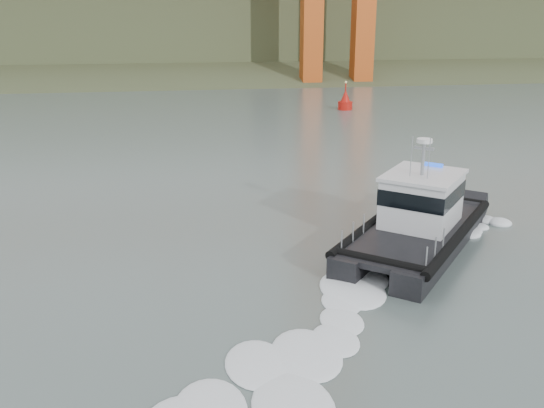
{
  "coord_description": "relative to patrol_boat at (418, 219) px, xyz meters",
  "views": [
    {
      "loc": [
        -2.4,
        -17.8,
        11.39
      ],
      "look_at": [
        1.83,
        9.51,
        2.4
      ],
      "focal_mm": 40.0,
      "sensor_mm": 36.0,
      "label": 1
    }
  ],
  "objects": [
    {
      "name": "patrol_boat",
      "position": [
        0.0,
        0.0,
        0.0
      ],
      "size": [
        10.65,
        11.69,
        5.65
      ],
      "rotation": [
        0.0,
        0.0,
        -0.69
      ],
      "color": "black",
      "rests_on": "ground"
    },
    {
      "name": "ground",
      "position": [
        -9.06,
        -8.98,
        -1.42
      ],
      "size": [
        400.0,
        400.0,
        0.0
      ],
      "primitive_type": "plane",
      "color": "#566763",
      "rests_on": "ground"
    },
    {
      "name": "headlands",
      "position": [
        -9.06,
        116.52,
        5.63
      ],
      "size": [
        500.0,
        105.36,
        27.12
      ],
      "color": "#394527",
      "rests_on": "ground"
    },
    {
      "name": "nav_buoy",
      "position": [
        7.81,
        41.9,
        -0.5
      ],
      "size": [
        1.68,
        1.68,
        3.49
      ],
      "color": "#B4140C",
      "rests_on": "ground"
    }
  ]
}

